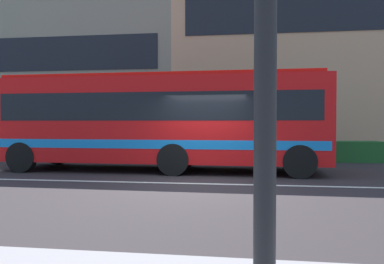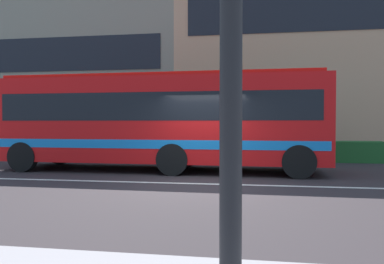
# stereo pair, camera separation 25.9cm
# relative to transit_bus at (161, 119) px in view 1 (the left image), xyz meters

# --- Properties ---
(ground_plane) EXTENTS (160.00, 160.00, 0.00)m
(ground_plane) POSITION_rel_transit_bus_xyz_m (1.62, -2.64, -1.79)
(ground_plane) COLOR #2F282B
(lane_centre_line) EXTENTS (60.00, 0.16, 0.01)m
(lane_centre_line) POSITION_rel_transit_bus_xyz_m (1.62, -2.64, -1.79)
(lane_centre_line) COLOR silver
(lane_centre_line) RESTS_ON ground_plane
(hedge_row_far) EXTENTS (12.60, 1.10, 0.87)m
(hedge_row_far) POSITION_rel_transit_bus_xyz_m (2.24, 4.03, -1.36)
(hedge_row_far) COLOR #205A27
(hedge_row_far) RESTS_ON ground_plane
(apartment_block_left) EXTENTS (18.15, 11.08, 9.52)m
(apartment_block_left) POSITION_rel_transit_bus_xyz_m (-10.13, 12.68, 2.97)
(apartment_block_left) COLOR gray
(apartment_block_left) RESTS_ON ground_plane
(apartment_block_right) EXTENTS (19.35, 11.08, 13.05)m
(apartment_block_right) POSITION_rel_transit_bus_xyz_m (8.62, 12.68, 4.73)
(apartment_block_right) COLOR tan
(apartment_block_right) RESTS_ON ground_plane
(transit_bus) EXTENTS (11.03, 2.86, 3.26)m
(transit_bus) POSITION_rel_transit_bus_xyz_m (0.00, 0.00, 0.00)
(transit_bus) COLOR red
(transit_bus) RESTS_ON ground_plane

